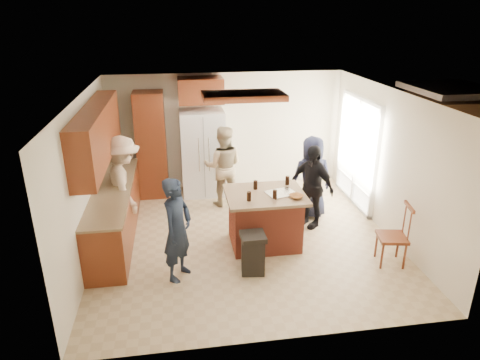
{
  "coord_description": "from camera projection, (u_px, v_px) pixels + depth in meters",
  "views": [
    {
      "loc": [
        -1.08,
        -6.46,
        3.69
      ],
      "look_at": [
        -0.11,
        -0.14,
        1.15
      ],
      "focal_mm": 32.0,
      "sensor_mm": 36.0,
      "label": 1
    }
  ],
  "objects": [
    {
      "name": "refrigerator",
      "position": [
        203.0,
        153.0,
        8.98
      ],
      "size": [
        0.9,
        0.76,
        1.8
      ],
      "color": "white",
      "rests_on": "ground"
    },
    {
      "name": "island_items",
      "position": [
        281.0,
        193.0,
        6.87
      ],
      "size": [
        0.94,
        0.75,
        0.15
      ],
      "color": "silver",
      "rests_on": "kitchen_island"
    },
    {
      "name": "trash_bin",
      "position": [
        253.0,
        253.0,
        6.39
      ],
      "size": [
        0.38,
        0.38,
        0.63
      ],
      "color": "black",
      "rests_on": "ground"
    },
    {
      "name": "back_wall_units",
      "position": [
        164.0,
        131.0,
        8.77
      ],
      "size": [
        1.8,
        0.6,
        2.45
      ],
      "color": "maroon",
      "rests_on": "ground"
    },
    {
      "name": "spindle_chair",
      "position": [
        393.0,
        237.0,
        6.56
      ],
      "size": [
        0.49,
        0.49,
        0.99
      ],
      "color": "maroon",
      "rests_on": "ground"
    },
    {
      "name": "left_cabinetry",
      "position": [
        109.0,
        186.0,
        7.14
      ],
      "size": [
        0.64,
        3.0,
        2.3
      ],
      "color": "maroon",
      "rests_on": "ground"
    },
    {
      "name": "person_behind_right",
      "position": [
        311.0,
        177.0,
        7.98
      ],
      "size": [
        0.78,
        0.52,
        1.58
      ],
      "primitive_type": "imported",
      "rotation": [
        0.0,
        0.0,
        3.16
      ],
      "color": "#181B31",
      "rests_on": "ground"
    },
    {
      "name": "person_front_left",
      "position": [
        177.0,
        230.0,
        6.1
      ],
      "size": [
        0.65,
        0.7,
        1.56
      ],
      "primitive_type": "imported",
      "rotation": [
        0.0,
        0.0,
        1.02
      ],
      "color": "#192132",
      "rests_on": "ground"
    },
    {
      "name": "room_shell",
      "position": [
        432.0,
        151.0,
        9.25
      ],
      "size": [
        8.0,
        5.2,
        5.0
      ],
      "color": "tan",
      "rests_on": "ground"
    },
    {
      "name": "person_side_right",
      "position": [
        312.0,
        186.0,
        7.64
      ],
      "size": [
        0.89,
        1.0,
        1.53
      ],
      "primitive_type": "imported",
      "rotation": [
        0.0,
        0.0,
        -0.96
      ],
      "color": "black",
      "rests_on": "ground"
    },
    {
      "name": "person_counter",
      "position": [
        124.0,
        185.0,
        7.43
      ],
      "size": [
        0.83,
        1.23,
        1.74
      ],
      "primitive_type": "imported",
      "rotation": [
        0.0,
        0.0,
        1.87
      ],
      "color": "tan",
      "rests_on": "ground"
    },
    {
      "name": "person_behind_left",
      "position": [
        223.0,
        166.0,
        8.48
      ],
      "size": [
        0.86,
        0.61,
        1.63
      ],
      "primitive_type": "imported",
      "rotation": [
        0.0,
        0.0,
        2.98
      ],
      "color": "tan",
      "rests_on": "ground"
    },
    {
      "name": "kitchen_island",
      "position": [
        265.0,
        219.0,
        7.09
      ],
      "size": [
        1.28,
        1.03,
        0.93
      ],
      "color": "#973827",
      "rests_on": "ground"
    }
  ]
}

